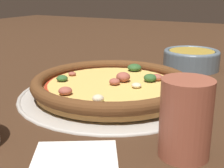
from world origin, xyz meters
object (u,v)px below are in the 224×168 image
Objects in this scene: pizza at (112,84)px; drinking_cup at (186,119)px; pizza_tray at (112,94)px; bowl_near at (191,58)px; napkin at (74,164)px.

drinking_cup is (-0.16, -0.19, 0.03)m from pizza.
pizza_tray is 0.30m from bowl_near.
pizza_tray is at bearing 49.28° from drinking_cup.
napkin is (-0.09, 0.11, -0.05)m from drinking_cup.
drinking_cup is at bearing -130.72° from pizza_tray.
napkin is at bearing 180.00° from bowl_near.
napkin is at bearing 129.43° from drinking_cup.
pizza_tray is 2.41× the size of napkin.
pizza is 0.26m from napkin.
bowl_near reaches higher than pizza_tray.
pizza is 0.30m from bowl_near.
drinking_cup is 0.15m from napkin.
pizza_tray is 3.66× the size of drinking_cup.
pizza_tray is 0.02m from pizza.
pizza_tray is at bearing 164.32° from bowl_near.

